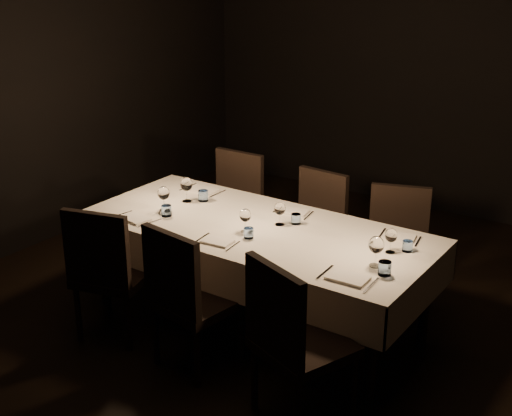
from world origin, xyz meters
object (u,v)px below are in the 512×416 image
Objects in this scene: chair_far_left at (232,204)px; chair_far_center at (315,224)px; chair_near_right at (292,337)px; dining_table at (256,236)px; chair_near_left at (108,268)px; chair_far_right at (397,243)px; chair_near_center at (187,293)px.

chair_far_center is at bearing 2.94° from chair_far_left.
chair_near_right is 1.10× the size of chair_far_center.
dining_table is 1.05m from chair_near_left.
chair_far_left is (-0.77, 0.77, -0.15)m from dining_table.
chair_far_left is at bearing 163.66° from chair_far_right.
chair_far_right is at bearing -107.13° from chair_near_center.
dining_table is 2.60× the size of chair_far_left.
chair_near_right is (0.82, -0.83, -0.13)m from dining_table.
chair_near_left reaches higher than chair_far_center.
chair_far_left is at bearing -103.03° from chair_near_left.
chair_far_left reaches higher than chair_far_center.
chair_near_right is at bearing -45.74° from chair_far_left.
dining_table is at bearing -45.32° from chair_far_left.
chair_far_right is (0.72, 0.83, -0.17)m from dining_table.
chair_far_left is (-0.05, 1.52, -0.01)m from chair_near_left.
chair_far_right is (0.74, 1.57, -0.03)m from chair_near_center.
chair_far_center is (0.04, 1.56, -0.03)m from chair_near_center.
chair_near_left is at bearing 8.92° from chair_near_center.
chair_far_right is at bearing 1.93° from chair_far_left.
chair_near_center is at bearing -91.84° from dining_table.
dining_table is at bearing -86.42° from chair_far_center.
chair_near_center is (-0.02, -0.74, -0.14)m from dining_table.
chair_near_right is 1.06× the size of chair_far_left.
chair_near_left is 1.54m from chair_near_right.
chair_near_left is at bearing 17.91° from chair_near_right.
chair_near_left is 2.14m from chair_far_right.
chair_near_center is at bearing 14.84° from chair_near_right.
chair_far_center and chair_far_right have the same top height.
chair_far_left reaches higher than dining_table.
chair_near_left is 1.07× the size of chair_far_center.
chair_far_center reaches higher than dining_table.
chair_far_right is (-0.10, 1.66, -0.04)m from chair_near_right.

